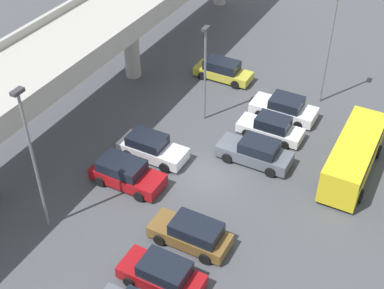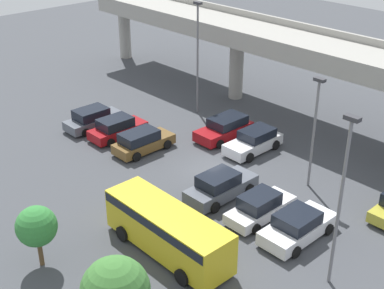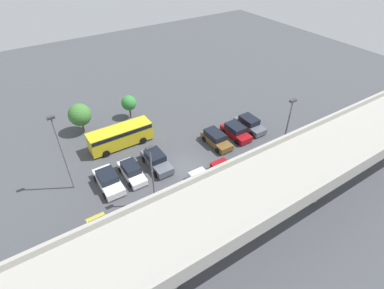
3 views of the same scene
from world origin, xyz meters
name	(u,v)px [view 3 (image 3 of 3)]	position (x,y,z in m)	size (l,w,h in m)	color
ground_plane	(186,167)	(0.00, 0.00, 0.00)	(104.96, 104.96, 0.00)	#424449
highway_overpass	(259,191)	(0.00, 10.98, 5.72)	(50.21, 6.11, 7.03)	#9E9B93
parked_car_0	(250,124)	(-11.29, -1.97, 0.76)	(2.13, 4.64, 1.63)	#515660
parked_car_1	(236,131)	(-8.61, -1.62, 0.76)	(2.11, 4.41, 1.60)	maroon
parked_car_2	(216,139)	(-5.49, -1.66, 0.78)	(2.07, 4.52, 1.61)	brown
parked_car_3	(230,173)	(-3.03, 4.27, 0.79)	(2.23, 4.62, 1.63)	maroon
parked_car_4	(208,184)	(-0.08, 4.23, 0.77)	(2.11, 4.58, 1.61)	silver
parked_car_5	(156,160)	(2.66, -2.02, 0.79)	(2.11, 4.86, 1.69)	#515660
parked_car_6	(132,171)	(5.73, -1.91, 0.72)	(1.98, 4.53, 1.57)	silver
parked_car_7	(108,180)	(8.39, -1.89, 0.74)	(2.23, 4.72, 1.61)	silver
parked_car_8	(104,234)	(11.13, 4.34, 0.76)	(1.97, 4.66, 1.59)	gold
shuttle_bus	(120,135)	(4.52, -7.85, 1.50)	(7.75, 2.60, 2.50)	gold
lamp_post_near_aisle	(152,173)	(5.48, 3.14, 4.28)	(0.70, 0.35, 7.22)	slate
lamp_post_mid_lot	(61,150)	(11.63, -3.63, 5.09)	(0.70, 0.35, 8.79)	slate
lamp_post_by_overpass	(286,133)	(-8.13, 6.25, 5.27)	(0.70, 0.35, 9.13)	slate
tree_front_left	(129,103)	(0.95, -13.23, 2.33)	(2.06, 2.06, 3.37)	brown
tree_front_centre	(80,115)	(7.63, -13.27, 2.64)	(2.90, 2.90, 4.09)	brown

